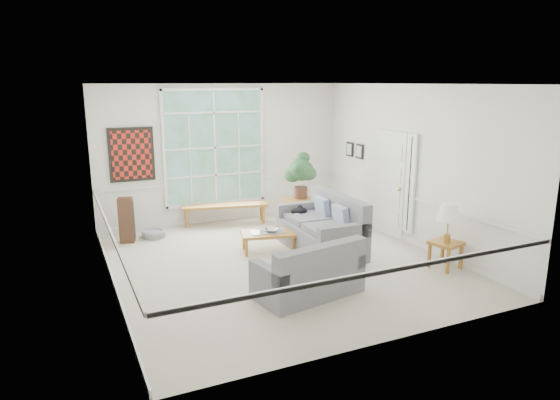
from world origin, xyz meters
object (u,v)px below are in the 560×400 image
at_px(loveseat_front, 308,268).
at_px(coffee_table, 268,242).
at_px(end_table, 301,212).
at_px(loveseat_right, 320,223).
at_px(side_table, 445,255).

bearing_deg(loveseat_front, coffee_table, 73.44).
relative_size(coffee_table, end_table, 1.66).
height_order(loveseat_right, loveseat_front, loveseat_right).
xyz_separation_m(coffee_table, end_table, (1.31, 1.28, 0.11)).
xyz_separation_m(end_table, side_table, (1.04, -3.28, -0.06)).
relative_size(loveseat_front, end_table, 2.62).
height_order(loveseat_front, coffee_table, loveseat_front).
bearing_deg(loveseat_right, end_table, 76.72).
relative_size(loveseat_front, coffee_table, 1.58).
bearing_deg(loveseat_right, side_table, -47.33).
bearing_deg(end_table, coffee_table, -135.74).
bearing_deg(side_table, end_table, 107.65).
bearing_deg(side_table, loveseat_front, -179.92).
distance_m(loveseat_front, end_table, 3.62).
distance_m(loveseat_right, side_table, 2.23).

